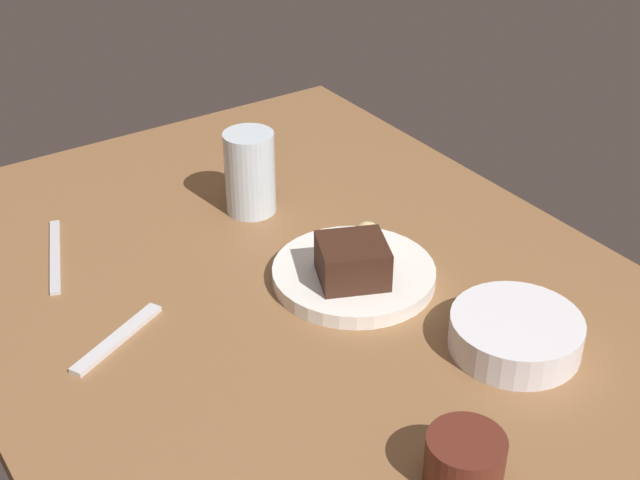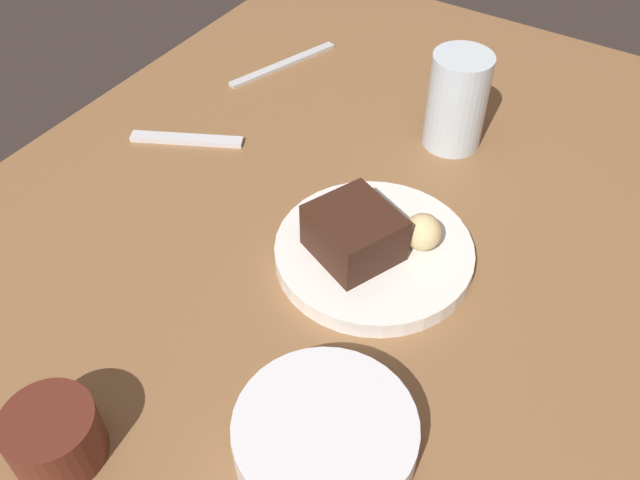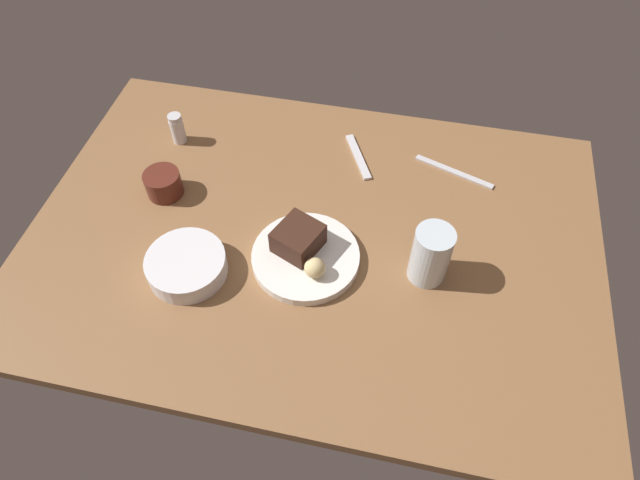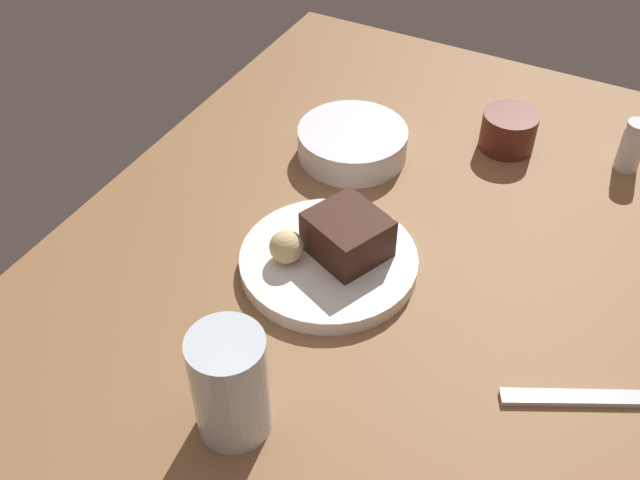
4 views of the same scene
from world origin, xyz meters
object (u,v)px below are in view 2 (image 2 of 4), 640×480
chocolate_cake_slice (354,233)px  side_bowl (325,438)px  water_glass (457,101)px  coffee_cup (54,436)px  butter_knife (283,64)px  dessert_spoon (187,139)px  bread_roll (423,232)px  dessert_plate (375,252)px

chocolate_cake_slice → side_bowl: (20.58, 9.27, -2.56)cm
water_glass → side_bowl: 47.79cm
side_bowl → chocolate_cake_slice: bearing=-155.8°
water_glass → side_bowl: bearing=11.5°
water_glass → coffee_cup: water_glass is taller
side_bowl → butter_knife: 63.82cm
chocolate_cake_slice → dessert_spoon: size_ratio=0.58×
water_glass → butter_knife: 30.44cm
bread_roll → water_glass: size_ratio=0.32×
bread_roll → water_glass: 22.36cm
bread_roll → side_bowl: 25.56cm
dessert_spoon → chocolate_cake_slice: bearing=-40.6°
side_bowl → dessert_spoon: side_bowl is taller
chocolate_cake_slice → dessert_plate: bearing=141.2°
chocolate_cake_slice → coffee_cup: bearing=-16.9°
dessert_plate → butter_knife: size_ratio=1.15×
dessert_plate → water_glass: 24.73cm
bread_roll → butter_knife: bearing=-125.3°
bread_roll → water_glass: (-21.40, -6.04, 2.30)cm
bread_roll → butter_knife: bread_roll is taller
chocolate_cake_slice → coffee_cup: (33.07, -10.03, -1.92)cm
coffee_cup → dessert_plate: bearing=161.6°
bread_roll → chocolate_cake_slice: bearing=-51.4°
bread_roll → coffee_cup: bread_roll is taller
chocolate_cake_slice → butter_knife: 42.41cm
chocolate_cake_slice → bread_roll: chocolate_cake_slice is taller
butter_knife → dessert_spoon: bearing=18.9°
side_bowl → dessert_spoon: bearing=-125.5°
dessert_spoon → coffee_cup: bearing=-90.6°
chocolate_cake_slice → butter_knife: size_ratio=0.46×
side_bowl → butter_knife: bearing=-142.3°
chocolate_cake_slice → coffee_cup: 34.61cm
butter_knife → water_glass: bearing=101.9°
coffee_cup → water_glass: bearing=170.6°
dessert_plate → bread_roll: size_ratio=5.31×
water_glass → butter_knife: water_glass is taller
chocolate_cake_slice → water_glass: size_ratio=0.68×
water_glass → chocolate_cake_slice: bearing=0.4°
chocolate_cake_slice → bread_roll: (-4.67, 5.84, -0.65)cm
chocolate_cake_slice → bread_roll: bearing=128.6°
dessert_plate → side_bowl: (22.59, 7.66, 1.18)cm
butter_knife → dessert_plate: bearing=67.6°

